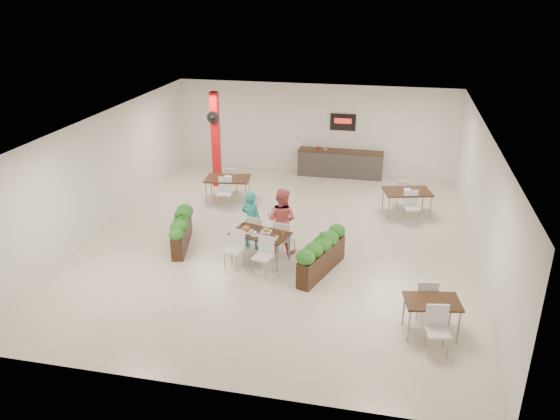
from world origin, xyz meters
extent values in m
plane|color=beige|center=(0.00, 0.00, 0.00)|extent=(12.00, 12.00, 0.00)
cube|color=white|center=(0.00, 6.00, 1.60)|extent=(10.00, 0.10, 3.20)
cube|color=white|center=(0.00, -6.00, 1.60)|extent=(10.00, 0.10, 3.20)
cube|color=white|center=(-5.00, 0.00, 1.60)|extent=(0.10, 12.00, 3.20)
cube|color=white|center=(5.00, 0.00, 1.60)|extent=(0.10, 12.00, 3.20)
cube|color=white|center=(0.00, 0.00, 3.20)|extent=(10.00, 12.00, 0.04)
cube|color=#BA0C0F|center=(-3.00, 3.80, 1.60)|extent=(0.25, 0.25, 3.20)
cylinder|color=black|center=(-3.00, 3.62, 2.40)|extent=(0.40, 0.06, 0.40)
sphere|color=black|center=(-3.00, 3.58, 2.40)|extent=(0.12, 0.12, 0.12)
cube|color=#33312D|center=(1.00, 5.65, 0.45)|extent=(3.00, 0.60, 0.90)
cube|color=black|center=(1.00, 5.65, 0.92)|extent=(3.00, 0.62, 0.04)
cube|color=black|center=(1.00, 5.96, 1.90)|extent=(0.90, 0.04, 0.60)
cube|color=red|center=(1.00, 5.93, 1.95)|extent=(0.60, 0.02, 0.18)
imported|color=maroon|center=(0.20, 5.65, 1.04)|extent=(0.09, 0.09, 0.19)
imported|color=gold|center=(0.45, 5.65, 1.02)|extent=(0.13, 0.13, 0.17)
cube|color=black|center=(-0.22, -1.24, 0.73)|extent=(1.56, 1.14, 0.04)
cylinder|color=gray|center=(-0.93, -1.41, 0.35)|extent=(0.04, 0.04, 0.71)
cylinder|color=gray|center=(0.31, -1.74, 0.35)|extent=(0.04, 0.04, 0.71)
cylinder|color=gray|center=(-0.75, -0.75, 0.35)|extent=(0.04, 0.04, 0.71)
cylinder|color=gray|center=(0.49, -1.08, 0.35)|extent=(0.04, 0.04, 0.71)
cube|color=white|center=(-0.45, -0.56, 0.45)|extent=(0.51, 0.51, 0.05)
cube|color=white|center=(-0.50, -0.74, 0.70)|extent=(0.42, 0.15, 0.45)
cylinder|color=gray|center=(-0.24, -0.44, 0.21)|extent=(0.02, 0.02, 0.43)
cylinder|color=gray|center=(-0.57, -0.35, 0.21)|extent=(0.02, 0.02, 0.43)
cylinder|color=gray|center=(-0.33, -0.77, 0.21)|extent=(0.02, 0.02, 0.43)
cylinder|color=gray|center=(-0.66, -0.68, 0.21)|extent=(0.02, 0.02, 0.43)
cube|color=white|center=(0.32, -0.77, 0.45)|extent=(0.51, 0.51, 0.05)
cube|color=white|center=(0.27, -0.95, 0.70)|extent=(0.42, 0.15, 0.45)
cylinder|color=gray|center=(0.53, -0.65, 0.21)|extent=(0.02, 0.02, 0.43)
cylinder|color=gray|center=(0.20, -0.56, 0.21)|extent=(0.02, 0.02, 0.43)
cylinder|color=gray|center=(0.44, -0.98, 0.21)|extent=(0.02, 0.02, 0.43)
cylinder|color=gray|center=(0.11, -0.89, 0.21)|extent=(0.02, 0.02, 0.43)
cube|color=white|center=(-0.76, -1.72, 0.45)|extent=(0.51, 0.51, 0.05)
cube|color=white|center=(-0.71, -1.54, 0.70)|extent=(0.42, 0.15, 0.45)
cylinder|color=gray|center=(-0.97, -1.84, 0.21)|extent=(0.02, 0.02, 0.43)
cylinder|color=gray|center=(-0.64, -1.93, 0.21)|extent=(0.02, 0.02, 0.43)
cylinder|color=gray|center=(-0.88, -1.51, 0.21)|extent=(0.02, 0.02, 0.43)
cylinder|color=gray|center=(-0.55, -1.60, 0.21)|extent=(0.02, 0.02, 0.43)
cube|color=white|center=(0.01, -1.93, 0.45)|extent=(0.51, 0.51, 0.05)
cube|color=white|center=(0.06, -1.74, 0.70)|extent=(0.42, 0.15, 0.45)
cylinder|color=gray|center=(-0.20, -2.05, 0.21)|extent=(0.02, 0.02, 0.43)
cylinder|color=gray|center=(0.13, -2.14, 0.21)|extent=(0.02, 0.02, 0.43)
cylinder|color=gray|center=(-0.11, -1.72, 0.21)|extent=(0.02, 0.02, 0.43)
cylinder|color=gray|center=(0.22, -1.81, 0.21)|extent=(0.02, 0.02, 0.43)
cube|color=white|center=(-0.58, -1.25, 0.76)|extent=(0.37, 0.37, 0.01)
ellipsoid|color=#9D5827|center=(-0.58, -1.25, 0.83)|extent=(0.22, 0.22, 0.13)
cube|color=white|center=(-0.09, -1.15, 0.76)|extent=(0.32, 0.32, 0.01)
ellipsoid|color=yellow|center=(-0.09, -1.15, 0.82)|extent=(0.18, 0.18, 0.11)
cube|color=white|center=(0.13, -1.46, 0.76)|extent=(0.32, 0.32, 0.01)
ellipsoid|color=#4C170F|center=(0.13, -1.46, 0.81)|extent=(0.16, 0.16, 0.10)
cube|color=white|center=(-0.32, -1.40, 0.76)|extent=(0.22, 0.22, 0.01)
ellipsoid|color=white|center=(-0.32, -1.40, 0.80)|extent=(0.12, 0.12, 0.07)
cylinder|color=#D85C16|center=(0.35, -1.24, 0.82)|extent=(0.07, 0.07, 0.15)
imported|color=#543224|center=(-0.73, -1.00, 0.80)|extent=(0.12, 0.12, 0.10)
imported|color=teal|center=(-0.62, -0.59, 0.78)|extent=(0.65, 0.51, 1.56)
imported|color=#EC6B69|center=(0.18, -0.59, 0.85)|extent=(0.97, 0.84, 1.70)
cube|color=black|center=(-2.43, -0.91, 0.30)|extent=(0.71, 1.81, 0.60)
ellipsoid|color=#19591B|center=(-2.26, -1.64, 0.72)|extent=(0.40, 0.40, 0.32)
ellipsoid|color=#19591B|center=(-2.34, -1.27, 0.72)|extent=(0.40, 0.40, 0.32)
ellipsoid|color=#19591B|center=(-2.43, -0.91, 0.72)|extent=(0.40, 0.40, 0.32)
ellipsoid|color=#19591B|center=(-2.52, -0.55, 0.72)|extent=(0.40, 0.40, 0.32)
ellipsoid|color=#19591B|center=(-2.60, -0.19, 0.72)|extent=(0.40, 0.40, 0.32)
imported|color=#19591B|center=(-2.43, -0.91, 0.79)|extent=(0.35, 0.30, 0.39)
cube|color=black|center=(1.36, -1.57, 0.32)|extent=(0.93, 1.93, 0.64)
ellipsoid|color=#19591B|center=(1.10, -2.35, 0.76)|extent=(0.40, 0.40, 0.32)
ellipsoid|color=#19591B|center=(1.23, -1.96, 0.76)|extent=(0.40, 0.40, 0.32)
ellipsoid|color=#19591B|center=(1.36, -1.57, 0.76)|extent=(0.40, 0.40, 0.32)
ellipsoid|color=#19591B|center=(1.49, -1.19, 0.76)|extent=(0.40, 0.40, 0.32)
ellipsoid|color=#19591B|center=(1.62, -0.80, 0.76)|extent=(0.40, 0.40, 0.32)
imported|color=#19591B|center=(1.36, -1.57, 0.85)|extent=(0.23, 0.23, 0.42)
cube|color=black|center=(-2.23, 2.53, 0.73)|extent=(1.48, 1.08, 0.04)
cylinder|color=gray|center=(-2.80, 2.06, 0.35)|extent=(0.04, 0.04, 0.71)
cylinder|color=gray|center=(-1.55, 2.21, 0.35)|extent=(0.04, 0.04, 0.71)
cylinder|color=gray|center=(-2.90, 2.85, 0.35)|extent=(0.04, 0.04, 0.71)
cylinder|color=gray|center=(-1.65, 3.00, 0.35)|extent=(0.04, 0.04, 0.71)
cube|color=white|center=(-2.30, 3.13, 0.45)|extent=(0.47, 0.47, 0.05)
cube|color=white|center=(-2.28, 2.94, 0.70)|extent=(0.42, 0.09, 0.45)
cylinder|color=gray|center=(-2.15, 3.31, 0.21)|extent=(0.02, 0.02, 0.43)
cylinder|color=gray|center=(-2.49, 3.27, 0.21)|extent=(0.02, 0.02, 0.43)
cylinder|color=gray|center=(-2.11, 2.98, 0.21)|extent=(0.02, 0.02, 0.43)
cylinder|color=gray|center=(-2.45, 2.94, 0.21)|extent=(0.02, 0.02, 0.43)
cube|color=white|center=(-2.15, 1.93, 0.45)|extent=(0.47, 0.47, 0.05)
cube|color=white|center=(-2.18, 2.12, 0.70)|extent=(0.42, 0.09, 0.45)
cylinder|color=gray|center=(-2.30, 1.74, 0.21)|extent=(0.02, 0.02, 0.43)
cylinder|color=gray|center=(-1.96, 1.79, 0.21)|extent=(0.02, 0.02, 0.43)
cylinder|color=gray|center=(-2.34, 2.08, 0.21)|extent=(0.02, 0.02, 0.43)
cylinder|color=gray|center=(-2.01, 2.12, 0.21)|extent=(0.02, 0.02, 0.43)
imported|color=white|center=(-2.23, 2.53, 0.78)|extent=(0.22, 0.22, 0.05)
cube|color=black|center=(3.32, 2.53, 0.73)|extent=(1.54, 1.21, 0.04)
cylinder|color=gray|center=(2.82, 1.99, 0.35)|extent=(0.04, 0.04, 0.71)
cylinder|color=gray|center=(4.02, 2.30, 0.35)|extent=(0.04, 0.04, 0.71)
cylinder|color=gray|center=(2.62, 2.75, 0.35)|extent=(0.04, 0.04, 0.71)
cylinder|color=gray|center=(3.82, 3.06, 0.35)|extent=(0.04, 0.04, 0.71)
cube|color=white|center=(3.17, 3.11, 0.45)|extent=(0.51, 0.51, 0.05)
cube|color=white|center=(3.22, 2.92, 0.70)|extent=(0.42, 0.14, 0.45)
cylinder|color=gray|center=(3.29, 3.32, 0.21)|extent=(0.02, 0.02, 0.43)
cylinder|color=gray|center=(2.97, 3.23, 0.21)|extent=(0.02, 0.02, 0.43)
cylinder|color=gray|center=(3.38, 2.99, 0.21)|extent=(0.02, 0.02, 0.43)
cylinder|color=gray|center=(3.05, 2.90, 0.21)|extent=(0.02, 0.02, 0.43)
cube|color=white|center=(3.47, 1.95, 0.45)|extent=(0.51, 0.51, 0.05)
cube|color=white|center=(3.42, 2.13, 0.70)|extent=(0.42, 0.14, 0.45)
cylinder|color=gray|center=(3.35, 1.74, 0.21)|extent=(0.02, 0.02, 0.43)
cylinder|color=gray|center=(3.68, 1.82, 0.21)|extent=(0.02, 0.02, 0.43)
cylinder|color=gray|center=(3.26, 2.07, 0.21)|extent=(0.02, 0.02, 0.43)
cylinder|color=gray|center=(3.59, 2.15, 0.21)|extent=(0.02, 0.02, 0.43)
imported|color=white|center=(3.32, 2.53, 0.78)|extent=(0.22, 0.22, 0.05)
cube|color=black|center=(3.80, -3.56, 0.73)|extent=(1.17, 0.88, 0.04)
cylinder|color=gray|center=(3.38, -3.93, 0.35)|extent=(0.04, 0.04, 0.71)
cylinder|color=gray|center=(4.31, -3.76, 0.35)|extent=(0.04, 0.04, 0.71)
cylinder|color=gray|center=(3.28, -3.35, 0.35)|extent=(0.04, 0.04, 0.71)
cylinder|color=gray|center=(4.21, -3.19, 0.35)|extent=(0.04, 0.04, 0.71)
cube|color=white|center=(3.69, -2.97, 0.45)|extent=(0.49, 0.49, 0.05)
cube|color=white|center=(3.73, -3.15, 0.70)|extent=(0.42, 0.11, 0.45)
cylinder|color=gray|center=(3.83, -2.77, 0.21)|extent=(0.02, 0.02, 0.43)
cylinder|color=gray|center=(3.50, -2.83, 0.21)|extent=(0.02, 0.02, 0.43)
cylinder|color=gray|center=(3.89, -3.10, 0.21)|extent=(0.02, 0.02, 0.43)
cylinder|color=gray|center=(3.56, -3.16, 0.21)|extent=(0.02, 0.02, 0.43)
cube|color=white|center=(3.90, -4.15, 0.45)|extent=(0.49, 0.49, 0.05)
cube|color=white|center=(3.87, -3.96, 0.70)|extent=(0.42, 0.11, 0.45)
cylinder|color=gray|center=(3.76, -4.34, 0.21)|extent=(0.02, 0.02, 0.43)
cylinder|color=gray|center=(4.10, -4.29, 0.21)|extent=(0.02, 0.02, 0.43)
cylinder|color=gray|center=(3.70, -4.01, 0.21)|extent=(0.02, 0.02, 0.43)
cylinder|color=gray|center=(4.04, -3.95, 0.21)|extent=(0.02, 0.02, 0.43)
camera|label=1|loc=(2.82, -13.03, 6.42)|focal=35.00mm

